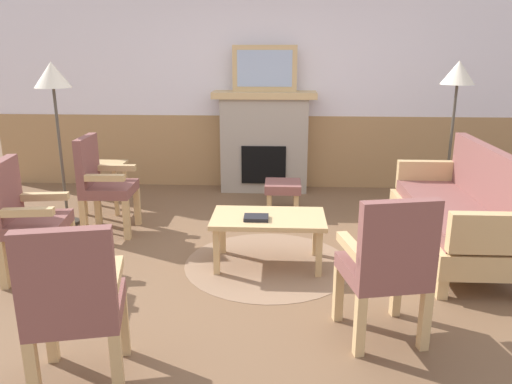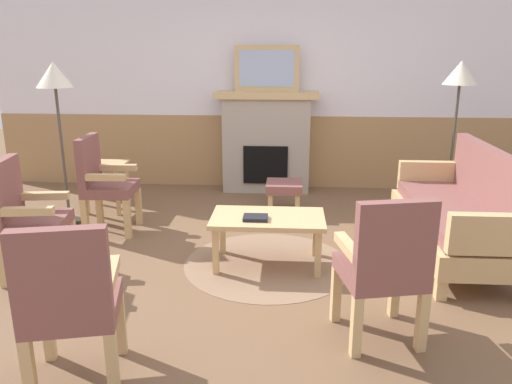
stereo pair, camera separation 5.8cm
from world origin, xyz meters
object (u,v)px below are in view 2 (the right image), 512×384
(couch, at_px, (458,214))
(book_on_table, at_px, (255,218))
(armchair_by_window_left, at_px, (103,180))
(floor_lamp_by_couch, at_px, (460,83))
(fireplace, at_px, (266,141))
(coffee_table, at_px, (268,222))
(framed_picture, at_px, (267,68))
(footstool, at_px, (284,189))
(side_table, at_px, (106,173))
(armchair_front_left, at_px, (70,298))
(armchair_front_center, at_px, (385,263))
(floor_lamp_by_chairs, at_px, (55,85))
(armchair_near_fireplace, at_px, (25,213))

(couch, relative_size, book_on_table, 8.86)
(armchair_by_window_left, height_order, floor_lamp_by_couch, floor_lamp_by_couch)
(fireplace, xyz_separation_m, coffee_table, (0.12, -2.35, -0.27))
(armchair_by_window_left, bearing_deg, framed_picture, 46.29)
(footstool, bearing_deg, armchair_by_window_left, -158.88)
(coffee_table, relative_size, side_table, 1.75)
(book_on_table, distance_m, armchair_front_left, 1.83)
(fireplace, distance_m, armchair_front_left, 4.13)
(armchair_front_center, bearing_deg, side_table, 136.70)
(floor_lamp_by_chairs, bearing_deg, armchair_front_left, -65.59)
(coffee_table, distance_m, armchair_near_fireplace, 1.97)
(couch, xyz_separation_m, armchair_front_center, (-0.90, -1.43, 0.14))
(book_on_table, relative_size, armchair_front_left, 0.21)
(fireplace, bearing_deg, armchair_by_window_left, -133.71)
(book_on_table, height_order, floor_lamp_by_couch, floor_lamp_by_couch)
(couch, bearing_deg, side_table, 163.02)
(coffee_table, bearing_deg, fireplace, 93.03)
(book_on_table, height_order, footstool, book_on_table)
(couch, relative_size, armchair_front_center, 1.84)
(framed_picture, bearing_deg, armchair_front_center, -75.58)
(armchair_front_left, bearing_deg, couch, 36.90)
(coffee_table, xyz_separation_m, footstool, (0.12, 1.41, -0.10))
(armchair_by_window_left, relative_size, armchair_front_center, 1.00)
(armchair_by_window_left, xyz_separation_m, floor_lamp_by_couch, (3.66, 0.86, 0.91))
(book_on_table, distance_m, side_table, 2.33)
(armchair_by_window_left, relative_size, floor_lamp_by_couch, 0.58)
(armchair_by_window_left, bearing_deg, fireplace, 46.29)
(couch, xyz_separation_m, floor_lamp_by_couch, (0.30, 1.28, 1.05))
(floor_lamp_by_couch, bearing_deg, armchair_by_window_left, -166.76)
(floor_lamp_by_couch, bearing_deg, footstool, -174.97)
(couch, xyz_separation_m, armchair_by_window_left, (-3.35, 0.42, 0.14))
(armchair_front_center, distance_m, side_table, 3.68)
(book_on_table, relative_size, armchair_by_window_left, 0.21)
(armchair_near_fireplace, bearing_deg, coffee_table, 9.86)
(armchair_front_center, distance_m, floor_lamp_by_couch, 3.10)
(fireplace, height_order, couch, fireplace)
(footstool, relative_size, floor_lamp_by_couch, 0.24)
(fireplace, bearing_deg, side_table, -151.77)
(side_table, bearing_deg, floor_lamp_by_couch, 2.73)
(armchair_by_window_left, bearing_deg, side_table, 108.07)
(armchair_by_window_left, height_order, armchair_front_center, same)
(side_table, distance_m, floor_lamp_by_chairs, 1.15)
(coffee_table, height_order, footstool, coffee_table)
(footstool, height_order, armchair_near_fireplace, armchair_near_fireplace)
(fireplace, relative_size, armchair_front_left, 1.33)
(footstool, distance_m, armchair_by_window_left, 1.95)
(framed_picture, bearing_deg, floor_lamp_by_chairs, -145.21)
(book_on_table, relative_size, floor_lamp_by_couch, 0.12)
(armchair_front_center, bearing_deg, armchair_by_window_left, 143.08)
(fireplace, xyz_separation_m, side_table, (-1.78, -0.96, -0.22))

